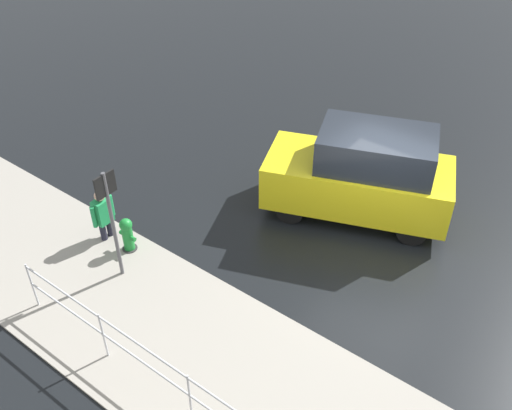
{
  "coord_description": "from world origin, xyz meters",
  "views": [
    {
      "loc": [
        -3.25,
        8.44,
        7.87
      ],
      "look_at": [
        2.19,
        1.2,
        0.9
      ],
      "focal_mm": 40.0,
      "sensor_mm": 36.0,
      "label": 1
    }
  ],
  "objects": [
    {
      "name": "ground_plane",
      "position": [
        0.0,
        0.0,
        0.0
      ],
      "size": [
        60.0,
        60.0,
        0.0
      ],
      "primitive_type": "plane",
      "color": "black"
    },
    {
      "name": "kerb_strip",
      "position": [
        0.0,
        4.2,
        0.02
      ],
      "size": [
        24.0,
        3.2,
        0.04
      ],
      "primitive_type": "cube",
      "color": "gray",
      "rests_on": "ground"
    },
    {
      "name": "moving_hatchback",
      "position": [
        0.93,
        -0.88,
        1.03
      ],
      "size": [
        4.25,
        2.98,
        2.06
      ],
      "color": "yellow",
      "rests_on": "ground"
    },
    {
      "name": "fire_hydrant",
      "position": [
        4.05,
        3.03,
        0.4
      ],
      "size": [
        0.42,
        0.31,
        0.8
      ],
      "color": "#197A2D",
      "rests_on": "ground"
    },
    {
      "name": "pedestrian",
      "position": [
        4.7,
        3.05,
        0.68
      ],
      "size": [
        0.25,
        0.57,
        1.22
      ],
      "color": "#1E8C4C",
      "rests_on": "ground"
    },
    {
      "name": "sign_post",
      "position": [
        3.64,
        3.61,
        1.58
      ],
      "size": [
        0.07,
        0.44,
        2.4
      ],
      "color": "#4C4C51",
      "rests_on": "ground"
    }
  ]
}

